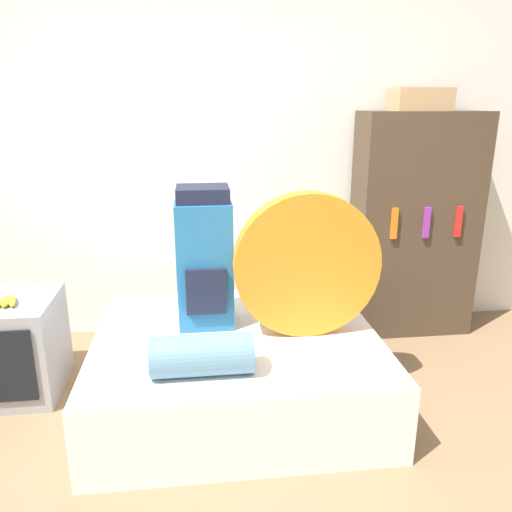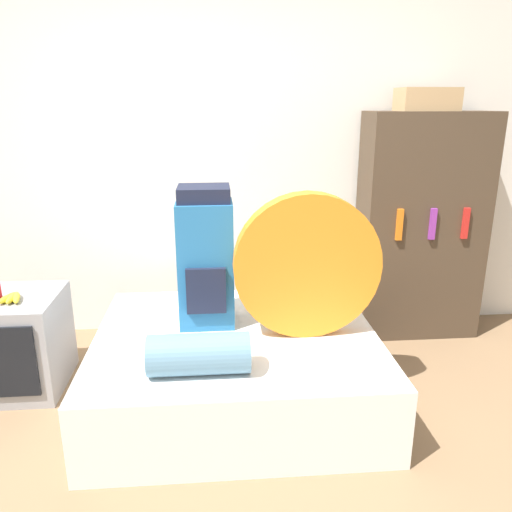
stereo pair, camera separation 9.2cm
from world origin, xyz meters
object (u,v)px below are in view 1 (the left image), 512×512
object	(u,v)px
sleeping_roll	(202,355)
television	(7,347)
tent_bag	(307,265)
bookshelf	(414,226)
cardboard_box	(420,99)
backpack	(205,259)

from	to	relation	value
sleeping_roll	television	bearing A→B (deg)	149.97
tent_bag	bookshelf	bearing A→B (deg)	40.54
sleeping_roll	television	xyz separation A→B (m)	(-1.13, 0.65, -0.22)
bookshelf	cardboard_box	xyz separation A→B (m)	(-0.05, -0.01, 0.87)
television	sleeping_roll	bearing A→B (deg)	-30.03
television	cardboard_box	distance (m)	3.03
cardboard_box	television	bearing A→B (deg)	-168.10
backpack	television	bearing A→B (deg)	176.21
tent_bag	cardboard_box	world-z (taller)	cardboard_box
backpack	sleeping_roll	xyz separation A→B (m)	(-0.03, -0.58, -0.29)
tent_bag	cardboard_box	xyz separation A→B (m)	(0.93, 0.83, 0.86)
tent_bag	cardboard_box	distance (m)	1.51
backpack	sleeping_roll	distance (m)	0.65
backpack	bookshelf	bearing A→B (deg)	22.77
tent_bag	television	size ratio (longest dim) A/B	1.36
sleeping_roll	cardboard_box	size ratio (longest dim) A/B	1.28
backpack	tent_bag	world-z (taller)	backpack
backpack	bookshelf	distance (m)	1.65
backpack	bookshelf	xyz separation A→B (m)	(1.52, 0.64, -0.01)
backpack	cardboard_box	size ratio (longest dim) A/B	2.11
backpack	sleeping_roll	world-z (taller)	backpack
tent_bag	bookshelf	world-z (taller)	bookshelf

